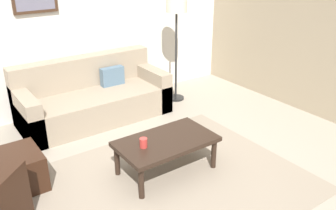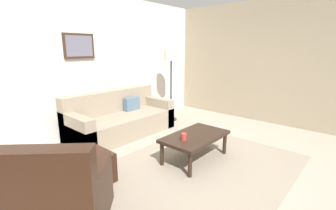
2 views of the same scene
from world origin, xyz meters
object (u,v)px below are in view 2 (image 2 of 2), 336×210
ottoman (87,169)px  cup (184,137)px  lamp_standing (171,62)px  armchair_leather (61,202)px  coffee_table (195,138)px  couch_main (119,120)px  framed_artwork (79,46)px

ottoman → cup: bearing=-29.3°
lamp_standing → armchair_leather: bearing=-155.4°
coffee_table → lamp_standing: size_ratio=0.64×
couch_main → framed_artwork: size_ratio=3.58×
coffee_table → framed_artwork: size_ratio=1.82×
ottoman → lamp_standing: size_ratio=0.33×
ottoman → cup: size_ratio=5.34×
couch_main → armchair_leather: bearing=-139.0°
armchair_leather → ottoman: bearing=44.2°
armchair_leather → lamp_standing: (3.46, 1.58, 1.10)m
lamp_standing → cup: bearing=-134.9°
ottoman → cup: 1.40m
lamp_standing → framed_artwork: 2.07m
armchair_leather → framed_artwork: (1.51, 2.19, 1.46)m
ottoman → coffee_table: (1.49, -0.67, 0.16)m
lamp_standing → framed_artwork: (-1.95, 0.61, 0.36)m
framed_artwork → coffee_table: bearing=-76.0°
couch_main → lamp_standing: 1.83m
ottoman → coffee_table: size_ratio=0.51×
cup → framed_artwork: framed_artwork is taller
couch_main → lamp_standing: (1.44, -0.17, 1.11)m
armchair_leather → lamp_standing: bearing=24.6°
armchair_leather → coffee_table: size_ratio=1.03×
cup → lamp_standing: size_ratio=0.06×
lamp_standing → framed_artwork: framed_artwork is taller
armchair_leather → cup: (1.79, -0.09, 0.16)m
couch_main → ottoman: couch_main is taller
lamp_standing → couch_main: bearing=173.1°
cup → lamp_standing: (1.67, 1.68, 0.95)m
ottoman → framed_artwork: bearing=60.4°
cup → ottoman: bearing=150.7°
armchair_leather → ottoman: (0.59, 0.58, -0.11)m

